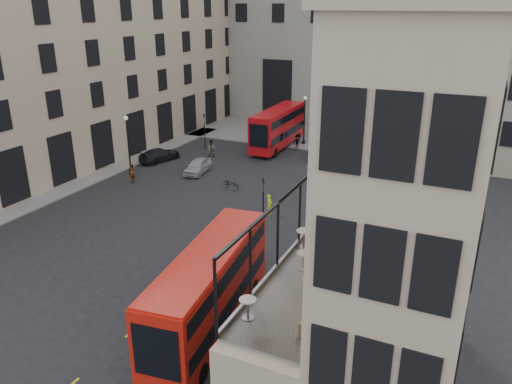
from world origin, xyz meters
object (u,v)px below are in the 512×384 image
at_px(pedestrian_e, 132,174).
at_px(cafe_table_far, 304,236).
at_px(traffic_light_far, 204,127).
at_px(pedestrian_a, 212,149).
at_px(cafe_chair_c, 340,277).
at_px(car_c, 160,155).
at_px(cyclist, 269,205).
at_px(traffic_light_near, 263,197).
at_px(pedestrian_c, 321,133).
at_px(street_lamp_a, 129,148).
at_px(bus_far, 278,126).
at_px(pedestrian_b, 297,142).
at_px(cafe_chair_b, 336,272).
at_px(car_a, 198,166).
at_px(cafe_table_near, 248,306).
at_px(pedestrian_d, 423,153).
at_px(cafe_table_mid, 304,258).
at_px(cafe_chair_a, 308,328).
at_px(bus_near, 210,286).
at_px(street_lamp_b, 304,123).
at_px(car_b, 319,152).
at_px(cafe_chair_d, 348,239).
at_px(bicycle, 231,184).

height_order(pedestrian_e, cafe_table_far, cafe_table_far).
xyz_separation_m(traffic_light_far, pedestrian_a, (2.15, -2.31, -1.54)).
bearing_deg(cafe_chair_c, car_c, 137.51).
relative_size(cyclist, cafe_chair_c, 1.76).
distance_m(traffic_light_near, pedestrian_c, 24.51).
xyz_separation_m(street_lamp_a, bus_far, (8.81, 13.96, -0.05)).
bearing_deg(pedestrian_b, pedestrian_a, 167.96).
height_order(traffic_light_near, pedestrian_c, traffic_light_near).
relative_size(pedestrian_a, pedestrian_b, 1.10).
bearing_deg(traffic_light_near, cafe_chair_b, -54.50).
distance_m(car_a, pedestrian_e, 6.02).
xyz_separation_m(car_a, cafe_chair_b, (18.88, -20.45, 4.22)).
bearing_deg(traffic_light_near, cafe_table_near, -67.62).
height_order(pedestrian_a, pedestrian_d, pedestrian_d).
bearing_deg(cafe_table_mid, cafe_chair_b, -3.40).
relative_size(cafe_table_near, cafe_chair_b, 0.81).
bearing_deg(pedestrian_e, pedestrian_c, 154.58).
bearing_deg(cafe_chair_a, pedestrian_d, 91.40).
distance_m(bus_near, car_a, 23.62).
bearing_deg(bus_near, pedestrian_c, 99.71).
bearing_deg(pedestrian_e, street_lamp_b, 154.78).
distance_m(street_lamp_b, cafe_table_far, 33.92).
height_order(bus_far, pedestrian_d, bus_far).
bearing_deg(pedestrian_a, bus_near, -71.47).
distance_m(car_b, cafe_chair_a, 35.18).
bearing_deg(cafe_chair_d, pedestrian_c, 109.76).
bearing_deg(pedestrian_e, car_a, 143.05).
relative_size(pedestrian_a, cafe_table_near, 2.37).
xyz_separation_m(street_lamp_a, cafe_chair_a, (24.60, -21.65, 2.49)).
distance_m(street_lamp_b, bus_far, 2.99).
xyz_separation_m(street_lamp_b, pedestrian_a, (-6.85, -8.31, -1.51)).
relative_size(cafe_chair_b, cafe_chair_d, 0.95).
bearing_deg(pedestrian_b, pedestrian_d, -52.01).
bearing_deg(pedestrian_d, pedestrian_b, 44.17).
distance_m(street_lamp_a, cafe_chair_d, 28.32).
distance_m(traffic_light_far, pedestrian_a, 3.51).
height_order(bus_near, bus_far, bus_far).
relative_size(traffic_light_far, pedestrian_d, 1.97).
xyz_separation_m(bus_near, cafe_table_far, (4.10, 1.27, 2.84)).
height_order(pedestrian_d, cafe_chair_c, cafe_chair_c).
bearing_deg(pedestrian_a, car_a, -85.90).
xyz_separation_m(car_b, pedestrian_e, (-12.43, -13.65, 0.11)).
distance_m(street_lamp_a, bus_far, 16.51).
distance_m(car_a, car_c, 5.63).
bearing_deg(car_c, pedestrian_d, -141.46).
xyz_separation_m(street_lamp_a, cafe_chair_b, (24.38, -17.75, 2.49)).
bearing_deg(traffic_light_far, cafe_chair_a, -54.47).
height_order(bicycle, pedestrian_c, pedestrian_c).
height_order(traffic_light_far, street_lamp_a, street_lamp_a).
distance_m(street_lamp_b, bicycle, 15.91).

